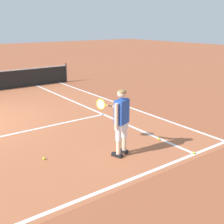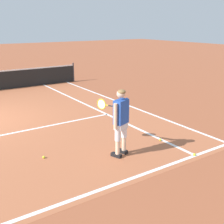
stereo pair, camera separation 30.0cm
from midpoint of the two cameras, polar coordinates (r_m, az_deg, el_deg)
line_baseline at (r=5.52m, az=-12.79°, el=-18.82°), size 10.98×0.10×0.01m
line_singles_right at (r=11.49m, az=-3.30°, el=0.96°), size 0.10×10.56×0.01m
line_doubles_right at (r=12.22m, az=2.27°, el=1.96°), size 0.10×10.56×0.01m
tennis_player at (r=7.04m, az=2.88°, el=-1.23°), size 0.57×1.23×1.71m
tennis_ball_near_feet at (r=7.67m, az=17.16°, el=-8.09°), size 0.07×0.07×0.07m
tennis_ball_by_baseline at (r=8.37m, az=10.60°, el=-5.44°), size 0.07×0.07×0.07m
tennis_ball_mid_court at (r=7.37m, az=-12.27°, el=-8.77°), size 0.07×0.07×0.07m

